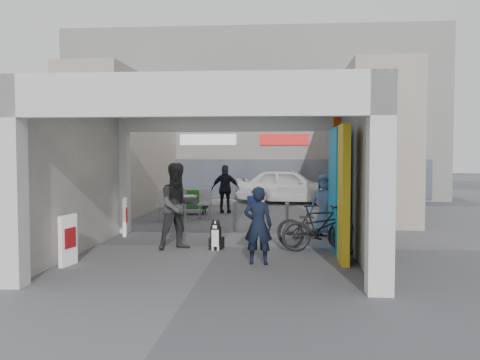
# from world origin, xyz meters

# --- Properties ---
(ground) EXTENTS (90.00, 90.00, 0.00)m
(ground) POSITION_xyz_m (0.00, 0.00, 0.00)
(ground) COLOR #5A5B60
(ground) RESTS_ON ground
(arcade_canopy) EXTENTS (6.40, 6.45, 6.40)m
(arcade_canopy) POSITION_xyz_m (0.54, -0.82, 2.30)
(arcade_canopy) COLOR silver
(arcade_canopy) RESTS_ON ground
(far_building) EXTENTS (18.00, 4.08, 8.00)m
(far_building) POSITION_xyz_m (-0.00, 13.99, 3.99)
(far_building) COLOR white
(far_building) RESTS_ON ground
(plaza_bldg_left) EXTENTS (2.00, 9.00, 5.00)m
(plaza_bldg_left) POSITION_xyz_m (-4.50, 7.50, 2.50)
(plaza_bldg_left) COLOR #ADA090
(plaza_bldg_left) RESTS_ON ground
(plaza_bldg_right) EXTENTS (2.00, 9.00, 5.00)m
(plaza_bldg_right) POSITION_xyz_m (4.50, 7.50, 2.50)
(plaza_bldg_right) COLOR #ADA090
(plaza_bldg_right) RESTS_ON ground
(bollard_left) EXTENTS (0.09, 0.09, 0.82)m
(bollard_left) POSITION_xyz_m (-1.67, 2.49, 0.41)
(bollard_left) COLOR gray
(bollard_left) RESTS_ON ground
(bollard_center) EXTENTS (0.09, 0.09, 0.84)m
(bollard_center) POSITION_xyz_m (0.10, 2.56, 0.42)
(bollard_center) COLOR gray
(bollard_center) RESTS_ON ground
(bollard_right) EXTENTS (0.09, 0.09, 0.83)m
(bollard_right) POSITION_xyz_m (1.59, 2.21, 0.41)
(bollard_right) COLOR gray
(bollard_right) RESTS_ON ground
(advert_board_near) EXTENTS (0.18, 0.56, 1.00)m
(advert_board_near) POSITION_xyz_m (-2.75, -2.33, 0.51)
(advert_board_near) COLOR white
(advert_board_near) RESTS_ON ground
(advert_board_far) EXTENTS (0.21, 0.55, 1.00)m
(advert_board_far) POSITION_xyz_m (-2.75, 1.45, 0.51)
(advert_board_far) COLOR white
(advert_board_far) RESTS_ON ground
(cafe_set) EXTENTS (1.63, 1.32, 0.99)m
(cafe_set) POSITION_xyz_m (-1.83, 4.94, 0.35)
(cafe_set) COLOR #9A9A9F
(cafe_set) RESTS_ON ground
(produce_stand) EXTENTS (1.31, 0.71, 0.86)m
(produce_stand) POSITION_xyz_m (-1.90, 6.47, 0.34)
(produce_stand) COLOR black
(produce_stand) RESTS_ON ground
(crate_stack) EXTENTS (0.54, 0.47, 0.56)m
(crate_stack) POSITION_xyz_m (0.35, 7.88, 0.28)
(crate_stack) COLOR #1A5719
(crate_stack) RESTS_ON ground
(border_collie) EXTENTS (0.27, 0.52, 0.72)m
(border_collie) POSITION_xyz_m (-0.05, -0.40, 0.29)
(border_collie) COLOR black
(border_collie) RESTS_ON ground
(man_with_dog) EXTENTS (0.58, 0.39, 1.56)m
(man_with_dog) POSITION_xyz_m (0.99, -1.90, 0.78)
(man_with_dog) COLOR black
(man_with_dog) RESTS_ON ground
(man_back_turned) EXTENTS (1.22, 1.15, 1.99)m
(man_back_turned) POSITION_xyz_m (-0.93, -0.38, 0.99)
(man_back_turned) COLOR #373739
(man_back_turned) RESTS_ON ground
(man_elderly) EXTENTS (0.95, 0.77, 1.67)m
(man_elderly) POSITION_xyz_m (2.60, 1.91, 0.84)
(man_elderly) COLOR #5370A2
(man_elderly) RESTS_ON ground
(man_crates) EXTENTS (1.06, 0.48, 1.77)m
(man_crates) POSITION_xyz_m (-0.63, 6.86, 0.88)
(man_crates) COLOR black
(man_crates) RESTS_ON ground
(bicycle_front) EXTENTS (2.15, 1.62, 1.08)m
(bicycle_front) POSITION_xyz_m (2.26, -0.44, 0.54)
(bicycle_front) COLOR black
(bicycle_front) RESTS_ON ground
(bicycle_rear) EXTENTS (1.84, 0.97, 1.06)m
(bicycle_rear) POSITION_xyz_m (2.30, -0.33, 0.53)
(bicycle_rear) COLOR black
(bicycle_rear) RESTS_ON ground
(white_van) EXTENTS (4.61, 2.18, 1.52)m
(white_van) POSITION_xyz_m (1.70, 10.63, 0.76)
(white_van) COLOR white
(white_van) RESTS_ON ground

